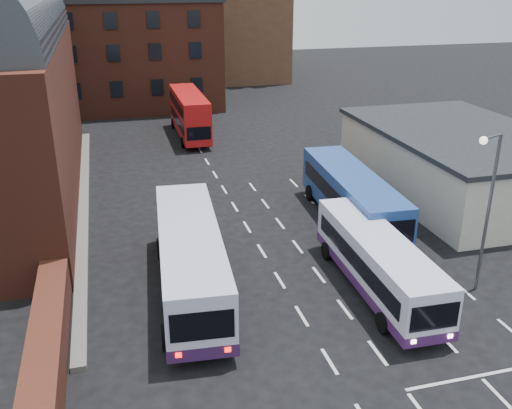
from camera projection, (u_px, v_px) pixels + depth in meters
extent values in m
plane|color=black|center=(322.00, 349.00, 22.35)|extent=(180.00, 180.00, 0.00)
cube|color=#602B1E|center=(49.00, 341.00, 21.36)|extent=(1.20, 10.00, 1.80)
cube|color=beige|center=(459.00, 163.00, 37.72)|extent=(10.00, 16.00, 4.00)
cube|color=#282B30|center=(463.00, 132.00, 36.93)|extent=(10.40, 16.40, 0.30)
cube|color=brown|center=(113.00, 57.00, 59.99)|extent=(22.00, 10.00, 11.00)
cube|color=brown|center=(195.00, 32.00, 80.58)|extent=(22.00, 22.00, 12.00)
cube|color=silver|center=(190.00, 256.00, 25.68)|extent=(3.58, 11.82, 2.65)
cube|color=black|center=(190.00, 253.00, 25.62)|extent=(3.55, 10.63, 0.95)
cylinder|color=black|center=(160.00, 248.00, 29.34)|extent=(0.38, 1.08, 1.06)
cylinder|color=black|center=(166.00, 337.00, 22.20)|extent=(0.38, 1.08, 1.06)
cylinder|color=black|center=(211.00, 244.00, 29.78)|extent=(0.38, 1.08, 1.06)
cylinder|color=black|center=(233.00, 330.00, 22.64)|extent=(0.38, 1.08, 1.06)
cube|color=white|center=(378.00, 260.00, 25.90)|extent=(2.53, 10.01, 2.26)
cube|color=black|center=(378.00, 257.00, 25.84)|extent=(2.56, 8.81, 0.81)
cylinder|color=black|center=(433.00, 316.00, 23.71)|extent=(0.28, 0.91, 0.90)
cylinder|color=black|center=(367.00, 246.00, 29.74)|extent=(0.28, 0.91, 0.90)
cylinder|color=black|center=(383.00, 323.00, 23.23)|extent=(0.28, 0.91, 0.90)
cylinder|color=black|center=(327.00, 251.00, 29.26)|extent=(0.28, 0.91, 0.90)
cube|color=#234693|center=(352.00, 195.00, 32.94)|extent=(3.19, 11.37, 2.56)
cube|color=black|center=(352.00, 192.00, 32.88)|extent=(3.18, 10.17, 0.92)
cylinder|color=black|center=(397.00, 239.00, 30.42)|extent=(0.34, 1.04, 1.02)
cylinder|color=black|center=(347.00, 190.00, 37.28)|extent=(0.34, 1.04, 1.02)
cylinder|color=black|center=(351.00, 243.00, 29.94)|extent=(0.34, 1.04, 1.02)
cylinder|color=black|center=(310.00, 193.00, 36.80)|extent=(0.34, 1.04, 1.02)
cube|color=red|center=(189.00, 113.00, 50.40)|extent=(2.29, 9.88, 3.50)
cube|color=black|center=(190.00, 118.00, 50.59)|extent=(2.35, 8.68, 0.81)
cylinder|color=black|center=(209.00, 141.00, 48.51)|extent=(0.26, 0.90, 0.90)
cylinder|color=black|center=(196.00, 122.00, 54.46)|extent=(0.26, 0.90, 0.90)
cylinder|color=black|center=(183.00, 142.00, 47.98)|extent=(0.26, 0.90, 0.90)
cylinder|color=black|center=(173.00, 124.00, 53.93)|extent=(0.26, 0.90, 0.90)
cylinder|color=#53555A|center=(488.00, 216.00, 25.21)|extent=(0.15, 0.15, 7.44)
cylinder|color=#53555A|center=(493.00, 137.00, 23.44)|extent=(1.24, 0.59, 0.09)
sphere|color=#FFF2CC|center=(483.00, 140.00, 23.09)|extent=(0.33, 0.33, 0.33)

